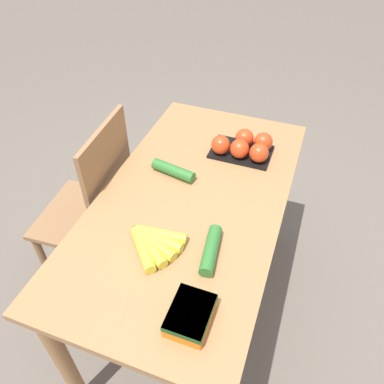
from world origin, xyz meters
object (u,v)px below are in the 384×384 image
Objects in this scene: carrot_bag at (190,314)px; banana_bunch at (153,242)px; cucumber_far at (173,171)px; tomato_pack at (245,146)px; cucumber_near at (211,250)px; chair at (95,210)px.

banana_bunch is at bearing 45.44° from carrot_bag.
banana_bunch is at bearing -168.38° from cucumber_far.
tomato_pack reaches higher than carrot_bag.
carrot_bag is 0.78× the size of cucumber_near.
cucumber_far is (0.07, -0.39, 0.30)m from chair.
chair reaches higher than cucumber_far.
chair reaches higher than carrot_bag.
cucumber_near and cucumber_far have the same top height.
cucumber_far is (0.37, 0.08, 0.00)m from banana_bunch.
tomato_pack is 1.36× the size of cucumber_near.
carrot_bag is (-0.21, -0.21, 0.01)m from banana_bunch.
carrot_bag is at bearing -176.37° from tomato_pack.
tomato_pack is 1.36× the size of cucumber_far.
tomato_pack reaches higher than banana_bunch.
tomato_pack reaches higher than cucumber_near.
carrot_bag reaches higher than banana_bunch.
banana_bunch is at bearing 53.22° from chair.
chair is at bearing 116.11° from tomato_pack.
tomato_pack is (0.31, -0.63, 0.32)m from chair.
cucumber_far is (0.34, 0.27, 0.00)m from cucumber_near.
banana_bunch is 0.76× the size of tomato_pack.
carrot_bag is 0.78× the size of cucumber_far.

